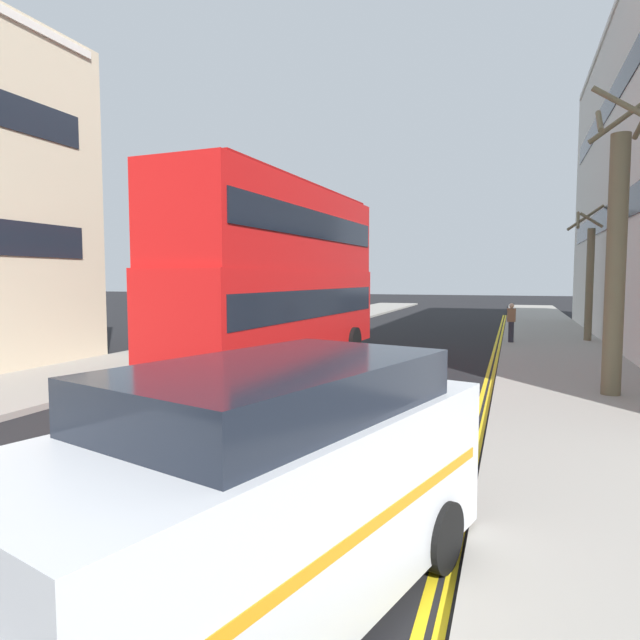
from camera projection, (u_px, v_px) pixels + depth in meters
name	position (u px, v px, depth m)	size (l,w,h in m)	color
sidewalk_right	(570.00, 372.00, 16.11)	(4.00, 80.00, 0.14)	gray
sidewalk_left	(187.00, 352.00, 20.41)	(4.00, 80.00, 0.14)	gray
kerb_line_outer	(492.00, 382.00, 14.93)	(0.10, 56.00, 0.01)	yellow
kerb_line_inner	(486.00, 381.00, 14.98)	(0.10, 56.00, 0.01)	yellow
traffic_island	(128.00, 482.00, 7.48)	(1.10, 2.20, 0.10)	gray
keep_left_bollard	(127.00, 442.00, 7.44)	(0.36, 0.28, 1.11)	silver
double_decker_bus_away	(281.00, 271.00, 17.03)	(3.17, 10.91, 5.64)	red
taxi_minivan	(261.00, 493.00, 4.48)	(3.11, 5.14, 2.12)	silver
pedestrian_far	(511.00, 322.00, 22.80)	(0.34, 0.22, 1.62)	#2D2D38
street_tree_near	(590.00, 274.00, 23.34)	(1.95, 1.62, 5.90)	#6B6047
street_tree_mid	(616.00, 256.00, 12.40)	(1.47, 1.53, 6.83)	#6B6047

